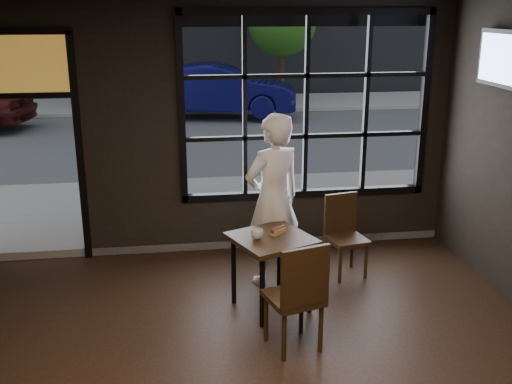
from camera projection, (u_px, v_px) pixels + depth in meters
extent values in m
cube|color=black|center=(306.00, 106.00, 7.23)|extent=(3.06, 0.12, 2.28)
cube|color=orange|center=(16.00, 64.00, 6.62)|extent=(1.20, 0.06, 0.70)
cube|color=#545456|center=(179.00, 75.00, 26.98)|extent=(60.00, 41.00, 0.04)
cube|color=black|center=(271.00, 272.00, 6.04)|extent=(0.94, 0.94, 0.78)
cube|color=black|center=(294.00, 294.00, 5.30)|extent=(0.56, 0.56, 1.04)
cube|color=black|center=(347.00, 237.00, 6.76)|extent=(0.48, 0.48, 0.93)
imported|color=white|center=(273.00, 200.00, 6.46)|extent=(0.82, 0.71, 1.91)
imported|color=silver|center=(257.00, 234.00, 5.86)|extent=(0.17, 0.17, 0.10)
cube|color=black|center=(506.00, 59.00, 5.99)|extent=(0.11, 0.98, 0.57)
imported|color=#0A0B43|center=(220.00, 90.00, 16.28)|extent=(4.35, 2.23, 1.37)
cylinder|color=#332114|center=(98.00, 69.00, 17.68)|extent=(0.21, 0.21, 2.34)
sphere|color=#2A5F18|center=(92.00, 2.00, 17.11)|extent=(2.55, 2.55, 2.55)
cylinder|color=#332114|center=(281.00, 74.00, 18.54)|extent=(0.17, 0.17, 1.89)
sphere|color=#386228|center=(282.00, 22.00, 18.08)|extent=(2.07, 2.07, 2.07)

